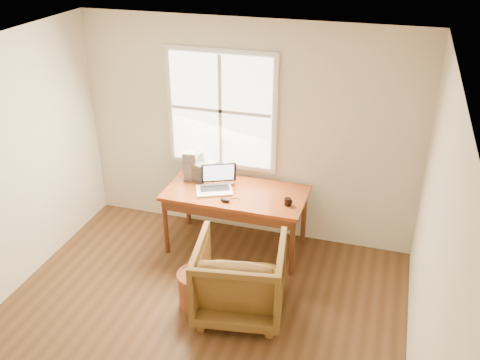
% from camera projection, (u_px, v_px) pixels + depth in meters
% --- Properties ---
extents(room_shell, '(4.04, 4.54, 2.64)m').
position_uv_depth(room_shell, '(174.00, 221.00, 4.41)').
color(room_shell, '#52331C').
rests_on(room_shell, ground).
extents(desk, '(1.60, 0.80, 0.04)m').
position_uv_depth(desk, '(236.00, 193.00, 6.07)').
color(desk, brown).
rests_on(desk, room_shell).
extents(armchair, '(0.98, 1.00, 0.80)m').
position_uv_depth(armchair, '(240.00, 278.00, 5.22)').
color(armchair, brown).
rests_on(armchair, room_shell).
extents(wicker_stool, '(0.40, 0.40, 0.36)m').
position_uv_depth(wicker_stool, '(197.00, 289.00, 5.40)').
color(wicker_stool, brown).
rests_on(wicker_stool, room_shell).
extents(laptop, '(0.58, 0.60, 0.33)m').
position_uv_depth(laptop, '(214.00, 178.00, 5.99)').
color(laptop, silver).
rests_on(laptop, desk).
extents(mouse, '(0.13, 0.10, 0.04)m').
position_uv_depth(mouse, '(225.00, 200.00, 5.85)').
color(mouse, black).
rests_on(mouse, desk).
extents(coffee_mug, '(0.08, 0.08, 0.08)m').
position_uv_depth(coffee_mug, '(288.00, 202.00, 5.76)').
color(coffee_mug, black).
rests_on(coffee_mug, desk).
extents(cd_stack_a, '(0.19, 0.18, 0.29)m').
position_uv_depth(cd_stack_a, '(196.00, 163.00, 6.40)').
color(cd_stack_a, '#B6BCC2').
rests_on(cd_stack_a, desk).
extents(cd_stack_b, '(0.16, 0.15, 0.22)m').
position_uv_depth(cd_stack_b, '(199.00, 173.00, 6.24)').
color(cd_stack_b, black).
rests_on(cd_stack_b, desk).
extents(cd_stack_c, '(0.18, 0.17, 0.35)m').
position_uv_depth(cd_stack_c, '(190.00, 166.00, 6.26)').
color(cd_stack_c, '#A3A5B1').
rests_on(cd_stack_c, desk).
extents(cd_stack_d, '(0.16, 0.15, 0.16)m').
position_uv_depth(cd_stack_d, '(210.00, 169.00, 6.40)').
color(cd_stack_d, silver).
rests_on(cd_stack_d, desk).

